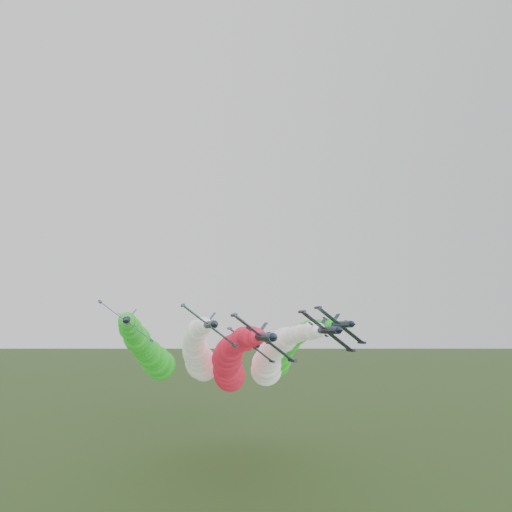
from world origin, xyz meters
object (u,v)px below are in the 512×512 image
at_px(jet_inner_left, 199,357).
at_px(jet_outer_right, 282,354).
at_px(jet_trail, 227,366).
at_px(jet_outer_left, 150,354).
at_px(jet_lead, 229,366).
at_px(jet_inner_right, 270,360).

relative_size(jet_inner_left, jet_outer_right, 1.00).
bearing_deg(jet_trail, jet_outer_left, -158.12).
height_order(jet_lead, jet_inner_right, jet_inner_right).
height_order(jet_inner_left, jet_outer_right, jet_outer_right).
distance_m(jet_outer_left, jet_outer_right, 38.84).
xyz_separation_m(jet_inner_right, jet_trail, (-9.33, 16.60, -2.56)).
xyz_separation_m(jet_inner_left, jet_inner_right, (20.18, -0.72, -1.15)).
height_order(jet_inner_left, jet_inner_right, jet_inner_left).
height_order(jet_inner_right, jet_outer_right, jet_outer_right).
bearing_deg(jet_outer_left, jet_inner_right, -11.76).
xyz_separation_m(jet_outer_left, jet_outer_right, (38.83, -0.75, -0.28)).
bearing_deg(jet_trail, jet_lead, -99.50).
relative_size(jet_lead, jet_inner_left, 1.00).
xyz_separation_m(jet_inner_left, jet_outer_left, (-13.18, 6.22, 0.58)).
xyz_separation_m(jet_lead, jet_outer_right, (19.47, 17.53, 2.01)).
xyz_separation_m(jet_inner_left, jet_trail, (10.85, 15.87, -3.71)).
distance_m(jet_inner_left, jet_outer_right, 26.23).
xyz_separation_m(jet_lead, jet_outer_left, (-19.36, 18.27, 2.29)).
height_order(jet_outer_left, jet_outer_right, jet_outer_left).
distance_m(jet_lead, jet_trail, 28.38).
bearing_deg(jet_lead, jet_outer_right, 42.00).
relative_size(jet_outer_left, jet_trail, 1.01).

